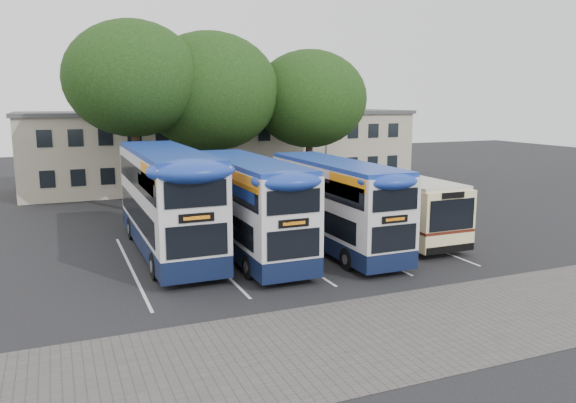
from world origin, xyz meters
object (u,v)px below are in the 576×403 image
at_px(bus_dd_left, 167,196).
at_px(bus_single, 385,200).
at_px(tree_left, 133,79).
at_px(tree_mid, 210,92).
at_px(bus_dd_right, 335,201).
at_px(tree_right, 310,99).
at_px(lamp_post, 327,127).
at_px(bus_dd_mid, 248,202).

distance_m(bus_dd_left, bus_single, 11.54).
height_order(tree_left, tree_mid, tree_left).
bearing_deg(bus_dd_right, tree_left, 119.85).
bearing_deg(bus_dd_right, tree_mid, 98.73).
bearing_deg(tree_right, tree_mid, 175.77).
distance_m(tree_mid, bus_dd_right, 15.34).
relative_size(bus_dd_right, bus_single, 0.94).
bearing_deg(tree_right, bus_single, -94.95).
relative_size(lamp_post, bus_dd_mid, 0.85).
height_order(tree_left, bus_dd_left, tree_left).
bearing_deg(tree_left, bus_dd_mid, -75.16).
relative_size(tree_left, tree_right, 1.12).
bearing_deg(bus_single, bus_dd_right, -155.53).
height_order(lamp_post, bus_dd_mid, lamp_post).
relative_size(bus_dd_left, bus_dd_mid, 1.09).
bearing_deg(bus_dd_right, bus_dd_mid, 171.19).
distance_m(lamp_post, bus_dd_right, 17.20).
height_order(lamp_post, tree_right, tree_right).
bearing_deg(tree_mid, bus_dd_left, -114.28).
height_order(tree_right, bus_dd_right, tree_right).
xyz_separation_m(tree_left, bus_dd_mid, (3.25, -12.27, -5.92)).
distance_m(tree_left, tree_right, 12.49).
xyz_separation_m(lamp_post, tree_right, (-2.24, -1.67, 2.07)).
bearing_deg(tree_mid, bus_dd_mid, -98.27).
xyz_separation_m(lamp_post, tree_left, (-14.64, -2.45, 3.29)).
height_order(tree_mid, bus_dd_mid, tree_mid).
relative_size(bus_dd_mid, bus_single, 0.98).
xyz_separation_m(bus_dd_left, bus_dd_right, (7.53, -2.38, -0.33)).
bearing_deg(tree_left, bus_dd_right, -60.15).
bearing_deg(tree_left, bus_single, -44.34).
bearing_deg(bus_dd_mid, tree_right, 54.97).
xyz_separation_m(tree_left, bus_dd_left, (-0.12, -10.54, -5.69)).
height_order(tree_right, bus_dd_mid, tree_right).
relative_size(tree_mid, bus_dd_right, 1.14).
distance_m(tree_right, bus_dd_left, 17.47).
xyz_separation_m(tree_left, bus_dd_right, (7.41, -12.92, -6.03)).
height_order(bus_dd_mid, bus_dd_right, bus_dd_mid).
xyz_separation_m(tree_right, bus_dd_right, (-4.99, -13.70, -4.81)).
height_order(tree_mid, tree_right, tree_mid).
bearing_deg(bus_dd_mid, bus_dd_right, -8.81).
bearing_deg(bus_dd_right, bus_single, 24.47).
relative_size(lamp_post, tree_right, 0.85).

